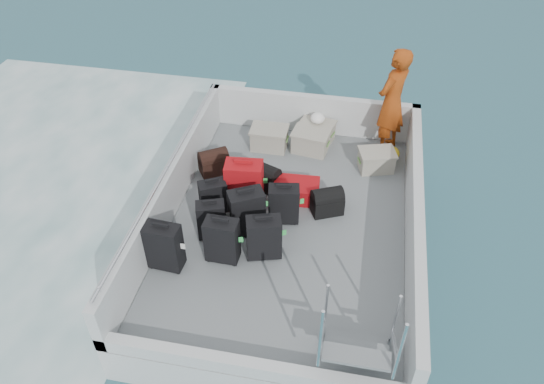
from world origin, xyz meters
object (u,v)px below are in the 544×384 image
(crate_2, at_px, (317,132))
(crate_3, at_px, (376,161))
(suitcase_5, at_px, (244,184))
(suitcase_6, at_px, (264,238))
(suitcase_2, at_px, (213,198))
(crate_1, at_px, (311,142))
(suitcase_4, at_px, (247,213))
(passenger, at_px, (392,102))
(suitcase_1, at_px, (211,220))
(suitcase_0, at_px, (164,247))
(suitcase_8, at_px, (296,190))
(crate_0, at_px, (269,139))
(suitcase_7, at_px, (284,205))
(suitcase_3, at_px, (222,241))

(crate_2, height_order, crate_3, crate_2)
(suitcase_5, bearing_deg, suitcase_6, -68.86)
(suitcase_5, relative_size, crate_2, 1.35)
(suitcase_2, xyz_separation_m, crate_1, (1.17, 1.81, -0.11))
(suitcase_4, distance_m, suitcase_5, 0.59)
(passenger, bearing_deg, suitcase_1, -7.39)
(suitcase_0, xyz_separation_m, suitcase_4, (0.89, 0.84, 0.00))
(suitcase_2, relative_size, suitcase_5, 0.75)
(crate_2, bearing_deg, suitcase_4, -105.49)
(suitcase_2, bearing_deg, crate_3, 4.73)
(suitcase_1, relative_size, suitcase_4, 0.83)
(suitcase_8, relative_size, crate_0, 1.17)
(suitcase_5, relative_size, passenger, 0.41)
(suitcase_6, relative_size, crate_1, 1.10)
(suitcase_6, distance_m, suitcase_7, 0.73)
(suitcase_1, relative_size, suitcase_5, 0.79)
(suitcase_4, height_order, suitcase_6, suitcase_4)
(suitcase_4, distance_m, passenger, 3.09)
(suitcase_1, height_order, suitcase_8, suitcase_1)
(suitcase_6, distance_m, suitcase_8, 1.29)
(suitcase_0, height_order, suitcase_6, suitcase_0)
(suitcase_1, bearing_deg, suitcase_6, -33.84)
(suitcase_5, xyz_separation_m, suitcase_7, (0.63, -0.25, -0.07))
(suitcase_5, bearing_deg, suitcase_1, -117.17)
(suitcase_5, bearing_deg, suitcase_7, -27.64)
(suitcase_7, distance_m, crate_2, 2.12)
(crate_1, bearing_deg, suitcase_0, -117.07)
(suitcase_6, xyz_separation_m, crate_1, (0.28, 2.50, -0.14))
(suitcase_2, relative_size, passenger, 0.31)
(suitcase_1, bearing_deg, suitcase_7, 10.02)
(suitcase_4, bearing_deg, crate_2, 46.14)
(suitcase_0, height_order, crate_0, suitcase_0)
(crate_1, bearing_deg, crate_3, -15.31)
(suitcase_4, bearing_deg, crate_1, 45.44)
(suitcase_0, height_order, suitcase_8, suitcase_0)
(crate_0, height_order, passenger, passenger)
(suitcase_7, xyz_separation_m, suitcase_8, (0.10, 0.54, -0.17))
(suitcase_3, relative_size, crate_2, 1.21)
(suitcase_7, distance_m, suitcase_8, 0.58)
(suitcase_3, relative_size, suitcase_8, 0.98)
(suitcase_4, height_order, crate_1, suitcase_4)
(suitcase_4, distance_m, crate_1, 2.19)
(suitcase_5, bearing_deg, crate_2, 59.91)
(crate_2, bearing_deg, crate_3, -30.99)
(suitcase_8, height_order, crate_0, crate_0)
(suitcase_2, xyz_separation_m, suitcase_3, (0.36, -0.86, 0.05))
(suitcase_2, height_order, suitcase_7, suitcase_7)
(suitcase_7, bearing_deg, suitcase_5, 148.16)
(suitcase_2, height_order, crate_1, suitcase_2)
(suitcase_1, distance_m, suitcase_3, 0.47)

